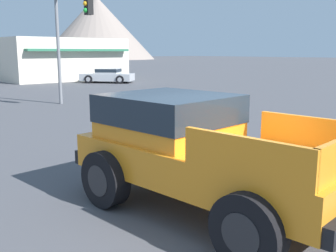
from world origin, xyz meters
TOP-DOWN VIEW (x-y plane):
  - ground_plane at (0.00, 0.00)m, footprint 320.00×320.00m
  - orange_pickup_truck at (-0.05, 0.63)m, footprint 2.65×4.86m
  - parked_car_silver at (13.48, 24.06)m, footprint 4.06×4.41m
  - traffic_light_main at (4.36, 12.92)m, footprint 0.38×3.46m
  - storefront_building at (12.46, 30.23)m, footprint 10.55×7.42m

SIDE VIEW (x-z plane):
  - ground_plane at x=0.00m, z-range 0.00..0.00m
  - parked_car_silver at x=13.48m, z-range 0.02..1.20m
  - orange_pickup_truck at x=-0.05m, z-range 0.13..1.98m
  - storefront_building at x=12.46m, z-range 0.00..3.72m
  - traffic_light_main at x=4.36m, z-range 1.05..6.33m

